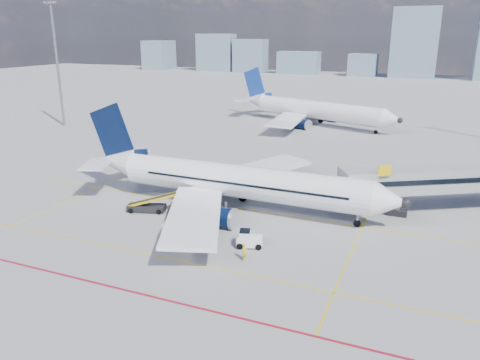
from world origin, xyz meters
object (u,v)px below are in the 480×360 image
object	(u,v)px
main_aircraft	(229,181)
belt_loader	(148,206)
second_aircraft	(312,110)
baggage_tug	(248,239)
cargo_dolly	(178,231)
ramp_worker	(245,252)

from	to	relation	value
main_aircraft	belt_loader	size ratio (longest dim) A/B	6.35
second_aircraft	baggage_tug	distance (m)	64.07
second_aircraft	belt_loader	bearing A→B (deg)	-73.79
cargo_dolly	belt_loader	xyz separation A→B (m)	(-7.11, 5.42, -0.33)
baggage_tug	ramp_worker	world-z (taller)	baggage_tug
baggage_tug	second_aircraft	bearing A→B (deg)	81.47
cargo_dolly	ramp_worker	size ratio (longest dim) A/B	2.10
main_aircraft	ramp_worker	size ratio (longest dim) A/B	23.37
second_aircraft	belt_loader	size ratio (longest dim) A/B	6.43
main_aircraft	belt_loader	xyz separation A→B (m)	(-7.90, -4.88, -2.58)
main_aircraft	second_aircraft	distance (m)	54.39
second_aircraft	cargo_dolly	distance (m)	64.66
cargo_dolly	belt_loader	distance (m)	8.94
second_aircraft	baggage_tug	bearing A→B (deg)	-61.07
main_aircraft	cargo_dolly	distance (m)	10.57
cargo_dolly	belt_loader	size ratio (longest dim) A/B	0.57
second_aircraft	main_aircraft	bearing A→B (deg)	-65.78
second_aircraft	ramp_worker	distance (m)	66.83
baggage_tug	belt_loader	bearing A→B (deg)	145.87
main_aircraft	second_aircraft	size ratio (longest dim) A/B	0.99
second_aircraft	baggage_tug	xyz separation A→B (m)	(10.14, -63.22, -2.42)
second_aircraft	cargo_dolly	xyz separation A→B (m)	(3.38, -64.53, -2.25)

